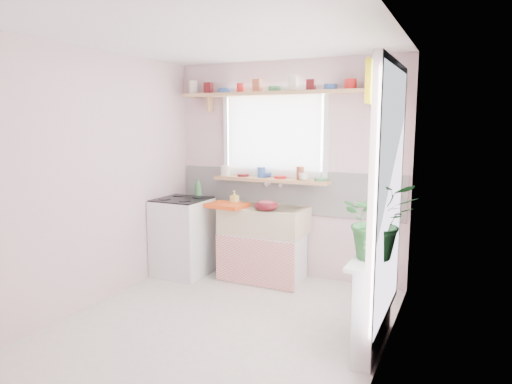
% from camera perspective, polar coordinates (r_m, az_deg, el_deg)
% --- Properties ---
extents(room, '(3.20, 3.20, 3.20)m').
position_cam_1_polar(room, '(4.41, 8.39, 3.03)').
color(room, silver).
rests_on(room, ground).
extents(sink_unit, '(0.95, 0.65, 1.11)m').
position_cam_1_polar(sink_unit, '(5.26, 1.02, -6.36)').
color(sink_unit, white).
rests_on(sink_unit, ground).
extents(cooker, '(0.58, 0.58, 0.93)m').
position_cam_1_polar(cooker, '(5.50, -9.15, -5.50)').
color(cooker, white).
rests_on(cooker, ground).
extents(radiator_ledge, '(0.22, 0.95, 0.78)m').
position_cam_1_polar(radiator_ledge, '(3.87, 14.46, -12.86)').
color(radiator_ledge, white).
rests_on(radiator_ledge, ground).
extents(windowsill, '(1.40, 0.22, 0.04)m').
position_cam_1_polar(windowsill, '(5.29, 1.86, 1.55)').
color(windowsill, tan).
rests_on(windowsill, room).
extents(pine_shelf, '(2.52, 0.24, 0.04)m').
position_cam_1_polar(pine_shelf, '(5.20, 3.43, 12.23)').
color(pine_shelf, tan).
rests_on(pine_shelf, room).
extents(shelf_crockery, '(2.47, 0.11, 0.12)m').
position_cam_1_polar(shelf_crockery, '(5.22, 2.98, 13.03)').
color(shelf_crockery, silver).
rests_on(shelf_crockery, pine_shelf).
extents(sill_crockery, '(1.35, 0.11, 0.12)m').
position_cam_1_polar(sill_crockery, '(5.30, 1.37, 2.37)').
color(sill_crockery, silver).
rests_on(sill_crockery, windowsill).
extents(dish_tray, '(0.46, 0.37, 0.04)m').
position_cam_1_polar(dish_tray, '(5.16, -3.66, -1.67)').
color(dish_tray, '#ED4E15').
rests_on(dish_tray, sink_unit).
extents(colander, '(0.29, 0.29, 0.12)m').
position_cam_1_polar(colander, '(4.94, 1.30, -1.68)').
color(colander, '#5E1018').
rests_on(colander, sink_unit).
extents(jade_plant, '(0.65, 0.61, 0.60)m').
position_cam_1_polar(jade_plant, '(3.56, 15.02, -3.40)').
color(jade_plant, '#255C28').
rests_on(jade_plant, radiator_ledge).
extents(fruit_bowl, '(0.32, 0.32, 0.06)m').
position_cam_1_polar(fruit_bowl, '(4.13, 14.51, -5.48)').
color(fruit_bowl, silver).
rests_on(fruit_bowl, radiator_ledge).
extents(herb_pot, '(0.13, 0.11, 0.22)m').
position_cam_1_polar(herb_pot, '(3.33, 14.02, -7.52)').
color(herb_pot, '#2F712D').
rests_on(herb_pot, radiator_ledge).
extents(soap_bottle_sink, '(0.09, 0.09, 0.17)m').
position_cam_1_polar(soap_bottle_sink, '(5.26, -2.72, -0.75)').
color(soap_bottle_sink, '#EDDB69').
rests_on(soap_bottle_sink, sink_unit).
extents(sill_cup, '(0.14, 0.14, 0.09)m').
position_cam_1_polar(sill_cup, '(5.08, 5.96, 1.94)').
color(sill_cup, silver).
rests_on(sill_cup, windowsill).
extents(sill_bowl, '(0.24, 0.24, 0.06)m').
position_cam_1_polar(sill_bowl, '(5.38, 1.14, 2.19)').
color(sill_bowl, '#3252A5').
rests_on(sill_bowl, windowsill).
extents(shelf_vase, '(0.18, 0.18, 0.16)m').
position_cam_1_polar(shelf_vase, '(4.97, 15.68, 13.26)').
color(shelf_vase, '#AD5F35').
rests_on(shelf_vase, pine_shelf).
extents(cooker_bottle, '(0.10, 0.10, 0.23)m').
position_cam_1_polar(cooker_bottle, '(5.52, -7.27, 0.62)').
color(cooker_bottle, '#387140').
rests_on(cooker_bottle, cooker).
extents(fruit, '(0.20, 0.14, 0.10)m').
position_cam_1_polar(fruit, '(4.12, 14.64, -4.68)').
color(fruit, orange).
rests_on(fruit, fruit_bowl).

